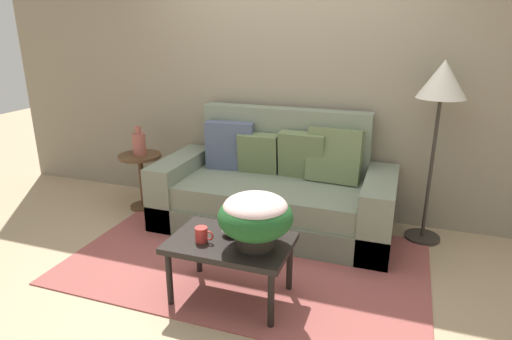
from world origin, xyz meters
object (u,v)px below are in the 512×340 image
Objects in this scene: potted_plant at (255,216)px; coffee_mug at (202,235)px; coffee_table at (231,247)px; couch at (275,192)px; floor_lamp at (441,91)px; snack_bowl at (231,230)px; side_table at (141,171)px; table_vase at (139,143)px.

potted_plant is 3.72× the size of coffee_mug.
coffee_table is at bearing 174.76° from potted_plant.
coffee_mug is (-0.12, -1.27, 0.16)m from couch.
coffee_mug is at bearing -134.85° from floor_lamp.
coffee_mug is at bearing -95.33° from couch.
couch reaches higher than coffee_mug.
floor_lamp is at bearing 51.97° from potted_plant.
coffee_mug is 0.21m from snack_bowl.
potted_plant reaches higher than side_table.
table_vase is at bearing 142.86° from snack_bowl.
table_vase reaches higher than snack_bowl.
snack_bowl is (1.42, -1.07, 0.08)m from side_table.
floor_lamp is 12.24× the size of snack_bowl.
couch is 1.44m from table_vase.
side_table is at bearing 141.72° from coffee_table.
snack_bowl is at bearing 45.88° from coffee_mug.
couch reaches higher than snack_bowl.
table_vase is (-1.44, 1.15, 0.30)m from coffee_table.
snack_bowl is at bearing -88.69° from couch.
potted_plant is at bearing -35.56° from table_vase.
side_table is 4.39× the size of coffee_mug.
coffee_table is 1.87m from table_vase.
potted_plant reaches higher than coffee_mug.
side_table is 0.37× the size of floor_lamp.
table_vase reaches higher than potted_plant.
snack_bowl is (-0.03, 0.07, 0.09)m from coffee_table.
coffee_table is at bearing -38.42° from table_vase.
floor_lamp is 11.92× the size of coffee_mug.
side_table is (-1.40, -0.04, 0.06)m from couch.
table_vase is at bearing 6.68° from side_table.
side_table is at bearing -175.55° from floor_lamp.
floor_lamp is 1.86m from potted_plant.
couch is 1.27m from potted_plant.
coffee_table is 0.12m from snack_bowl.
coffee_mug is 0.45× the size of table_vase.
snack_bowl is 0.44× the size of table_vase.
snack_bowl is (0.03, -1.12, 0.14)m from couch.
potted_plant is 3.82× the size of snack_bowl.
coffee_mug reaches higher than coffee_table.
side_table reaches higher than coffee_table.
snack_bowl is (0.14, 0.15, -0.01)m from coffee_mug.
side_table is at bearing -178.17° from couch.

